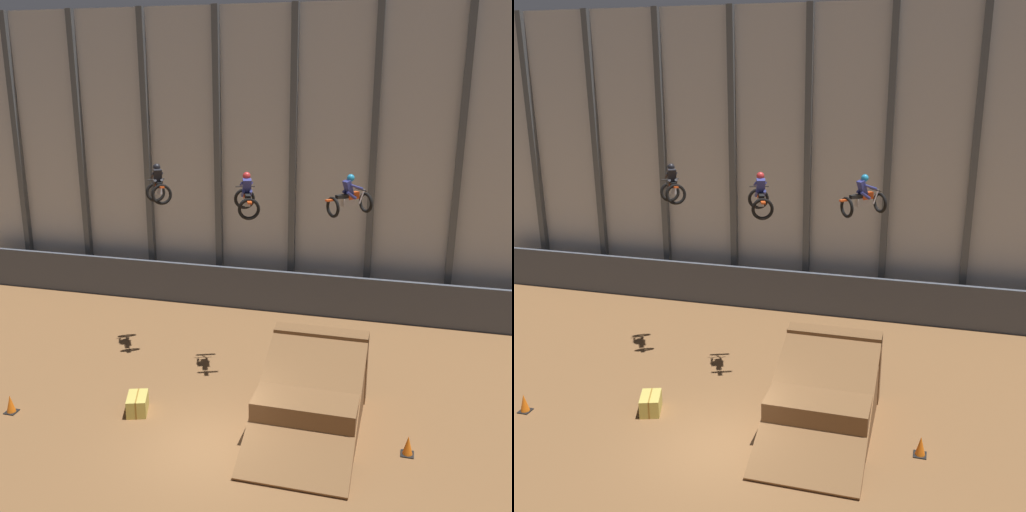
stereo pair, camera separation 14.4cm
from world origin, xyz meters
The scene contains 10 objects.
ground_plane centered at (0.00, 0.00, 0.00)m, with size 60.00×60.00×0.00m, color brown.
arena_back_wall centered at (0.00, 11.59, 6.45)m, with size 32.00×0.40×12.89m.
lower_barrier centered at (0.00, 10.45, 0.94)m, with size 31.36×0.20×1.88m.
dirt_ramp centered at (2.56, 2.27, 0.82)m, with size 3.01×5.21×2.45m.
rider_bike_left_air centered at (-3.84, 5.96, 6.22)m, with size 1.48×1.73×1.53m.
rider_bike_center_air centered at (-0.27, 5.07, 6.19)m, with size 1.25×1.80×1.48m.
rider_bike_right_air centered at (2.95, 6.75, 5.99)m, with size 1.62×1.57×1.45m.
traffic_cone_near_ramp centered at (5.44, 1.09, 0.28)m, with size 0.36×0.36×0.58m.
traffic_cone_arena_edge centered at (-6.54, 0.17, 0.28)m, with size 0.36×0.36×0.58m.
hay_bale_trackside centered at (-2.74, 1.20, 0.28)m, with size 0.86×1.05×0.57m.
Camera 2 is at (5.19, -13.74, 10.06)m, focal length 42.00 mm.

